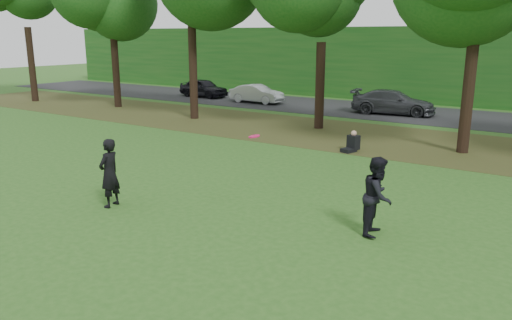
{
  "coord_description": "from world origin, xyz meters",
  "views": [
    {
      "loc": [
        7.73,
        -7.89,
        4.44
      ],
      "look_at": [
        0.83,
        2.54,
        1.3
      ],
      "focal_mm": 35.0,
      "sensor_mm": 36.0,
      "label": 1
    }
  ],
  "objects": [
    {
      "name": "ground",
      "position": [
        0.0,
        0.0,
        0.0
      ],
      "size": [
        120.0,
        120.0,
        0.0
      ],
      "primitive_type": "plane",
      "color": "#26531A",
      "rests_on": "ground"
    },
    {
      "name": "leaf_litter",
      "position": [
        0.0,
        13.0,
        0.01
      ],
      "size": [
        60.0,
        7.0,
        0.01
      ],
      "primitive_type": "cube",
      "color": "#4E371C",
      "rests_on": "ground"
    },
    {
      "name": "far_hedge",
      "position": [
        0.0,
        27.0,
        2.5
      ],
      "size": [
        70.0,
        3.0,
        5.0
      ],
      "primitive_type": "cube",
      "color": "#164F17",
      "rests_on": "ground"
    },
    {
      "name": "player_right",
      "position": [
        4.11,
        2.57,
        0.91
      ],
      "size": [
        0.8,
        0.97,
        1.82
      ],
      "primitive_type": "imported",
      "rotation": [
        0.0,
        0.0,
        1.7
      ],
      "color": "black",
      "rests_on": "ground"
    },
    {
      "name": "seated_person",
      "position": [
        0.35,
        10.07,
        0.31
      ],
      "size": [
        0.6,
        0.82,
        0.83
      ],
      "rotation": [
        0.0,
        0.0,
        -0.29
      ],
      "color": "black",
      "rests_on": "ground"
    },
    {
      "name": "street",
      "position": [
        0.0,
        21.0,
        0.01
      ],
      "size": [
        70.0,
        7.0,
        0.02
      ],
      "primitive_type": "cube",
      "color": "black",
      "rests_on": "ground"
    },
    {
      "name": "player_left",
      "position": [
        -2.45,
        0.5,
        0.92
      ],
      "size": [
        0.55,
        0.73,
        1.83
      ],
      "primitive_type": "imported",
      "rotation": [
        0.0,
        0.0,
        -1.4
      ],
      "color": "black",
      "rests_on": "ground"
    },
    {
      "name": "frisbee",
      "position": [
        1.4,
        1.6,
        2.15
      ],
      "size": [
        0.36,
        0.36,
        0.07
      ],
      "color": "#DB1257",
      "rests_on": "ground"
    },
    {
      "name": "parked_cars",
      "position": [
        0.17,
        20.5,
        0.67
      ],
      "size": [
        34.82,
        3.11,
        1.36
      ],
      "color": "black",
      "rests_on": "street"
    }
  ]
}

